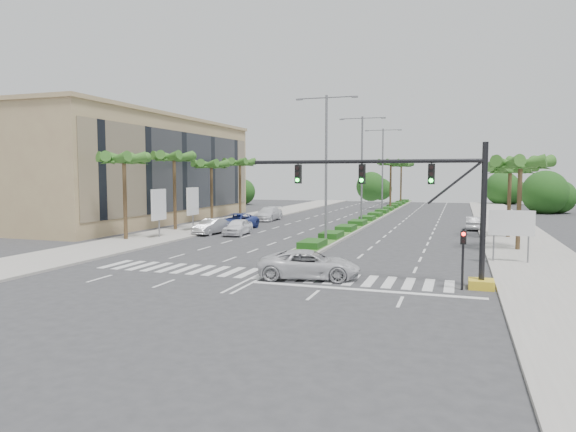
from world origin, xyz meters
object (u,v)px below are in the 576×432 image
Objects in this scene: car_parked_d at (268,214)px; car_right at (474,223)px; car_parked_b at (211,226)px; car_crossing at (309,264)px; car_parked_c at (236,222)px; car_parked_a at (238,227)px.

car_parked_d is 23.83m from car_right.
car_right is at bearing 32.95° from car_parked_b.
car_parked_b is 0.81× the size of car_crossing.
car_parked_c is at bearing 21.55° from car_crossing.
car_parked_a is 1.08× the size of car_right.
car_parked_c is 1.44× the size of car_right.
car_parked_d reaches higher than car_parked_c.
car_parked_a is 4.79m from car_parked_c.
car_right is (23.60, -3.28, -0.14)m from car_parked_d.
car_crossing is (14.00, -21.45, -0.05)m from car_parked_c.
car_right is (20.96, 11.69, -0.08)m from car_parked_a.
car_right is at bearing 22.07° from car_parked_c.
car_crossing is 1.34× the size of car_right.
car_parked_a is 2.65m from car_parked_b.
car_parked_d reaches higher than car_crossing.
car_parked_c reaches higher than car_right.
car_parked_b is 0.79× the size of car_parked_d.
car_parked_d is at bearing 96.30° from car_parked_a.
car_crossing reaches higher than car_parked_a.
car_parked_a reaches higher than car_parked_b.
car_parked_a is 0.80× the size of car_crossing.
car_crossing is 30.22m from car_right.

